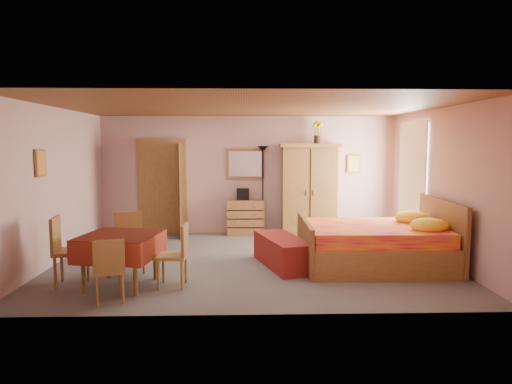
{
  "coord_description": "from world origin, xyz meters",
  "views": [
    {
      "loc": [
        -0.13,
        -7.65,
        1.99
      ],
      "look_at": [
        0.1,
        0.3,
        1.15
      ],
      "focal_mm": 32.0,
      "sensor_mm": 36.0,
      "label": 1
    }
  ],
  "objects_px": {
    "chest_of_drawers": "(246,217)",
    "stereo": "(243,194)",
    "bench": "(283,252)",
    "dining_table": "(121,260)",
    "wardrobe": "(309,190)",
    "floor_lamp": "(263,190)",
    "chair_south": "(109,269)",
    "wall_mirror": "(245,164)",
    "sunflower_vase": "(317,132)",
    "chair_east": "(172,255)",
    "chair_north": "(130,243)",
    "chair_west": "(71,251)",
    "bed": "(373,233)"
  },
  "relations": [
    {
      "from": "sunflower_vase",
      "to": "chair_west",
      "type": "bearing_deg",
      "value": -138.72
    },
    {
      "from": "chair_north",
      "to": "sunflower_vase",
      "type": "bearing_deg",
      "value": -160.97
    },
    {
      "from": "chest_of_drawers",
      "to": "stereo",
      "type": "bearing_deg",
      "value": 147.8
    },
    {
      "from": "wall_mirror",
      "to": "dining_table",
      "type": "xyz_separation_m",
      "value": [
        -1.77,
        -3.85,
        -1.18
      ]
    },
    {
      "from": "chest_of_drawers",
      "to": "dining_table",
      "type": "height_order",
      "value": "chest_of_drawers"
    },
    {
      "from": "wall_mirror",
      "to": "chair_west",
      "type": "distance_m",
      "value": 4.64
    },
    {
      "from": "stereo",
      "to": "dining_table",
      "type": "xyz_separation_m",
      "value": [
        -1.71,
        -3.67,
        -0.52
      ]
    },
    {
      "from": "wall_mirror",
      "to": "floor_lamp",
      "type": "distance_m",
      "value": 0.71
    },
    {
      "from": "floor_lamp",
      "to": "stereo",
      "type": "bearing_deg",
      "value": -177.96
    },
    {
      "from": "chest_of_drawers",
      "to": "chair_east",
      "type": "relative_size",
      "value": 0.92
    },
    {
      "from": "bed",
      "to": "chest_of_drawers",
      "type": "bearing_deg",
      "value": 129.29
    },
    {
      "from": "chest_of_drawers",
      "to": "bed",
      "type": "xyz_separation_m",
      "value": [
        2.08,
        -2.64,
        0.16
      ]
    },
    {
      "from": "chest_of_drawers",
      "to": "dining_table",
      "type": "xyz_separation_m",
      "value": [
        -1.77,
        -3.64,
        -0.01
      ]
    },
    {
      "from": "wardrobe",
      "to": "bench",
      "type": "height_order",
      "value": "wardrobe"
    },
    {
      "from": "stereo",
      "to": "chair_north",
      "type": "xyz_separation_m",
      "value": [
        -1.75,
        -2.98,
        -0.43
      ]
    },
    {
      "from": "chair_south",
      "to": "chair_north",
      "type": "bearing_deg",
      "value": 72.48
    },
    {
      "from": "chair_west",
      "to": "floor_lamp",
      "type": "bearing_deg",
      "value": 133.76
    },
    {
      "from": "bed",
      "to": "chair_east",
      "type": "xyz_separation_m",
      "value": [
        -3.13,
        -1.02,
        -0.1
      ]
    },
    {
      "from": "floor_lamp",
      "to": "chair_south",
      "type": "bearing_deg",
      "value": -116.33
    },
    {
      "from": "bench",
      "to": "chair_east",
      "type": "xyz_separation_m",
      "value": [
        -1.64,
        -1.01,
        0.2
      ]
    },
    {
      "from": "chest_of_drawers",
      "to": "stereo",
      "type": "relative_size",
      "value": 3.0
    },
    {
      "from": "floor_lamp",
      "to": "bench",
      "type": "relative_size",
      "value": 1.35
    },
    {
      "from": "floor_lamp",
      "to": "dining_table",
      "type": "xyz_separation_m",
      "value": [
        -2.15,
        -3.69,
        -0.6
      ]
    },
    {
      "from": "wall_mirror",
      "to": "chair_north",
      "type": "xyz_separation_m",
      "value": [
        -1.81,
        -3.15,
        -1.09
      ]
    },
    {
      "from": "chair_north",
      "to": "floor_lamp",
      "type": "bearing_deg",
      "value": -147.96
    },
    {
      "from": "dining_table",
      "to": "chair_west",
      "type": "distance_m",
      "value": 0.72
    },
    {
      "from": "chest_of_drawers",
      "to": "wardrobe",
      "type": "distance_m",
      "value": 1.51
    },
    {
      "from": "wall_mirror",
      "to": "floor_lamp",
      "type": "xyz_separation_m",
      "value": [
        0.38,
        -0.15,
        -0.58
      ]
    },
    {
      "from": "bed",
      "to": "chair_north",
      "type": "relative_size",
      "value": 2.53
    },
    {
      "from": "stereo",
      "to": "bed",
      "type": "bearing_deg",
      "value": -51.41
    },
    {
      "from": "stereo",
      "to": "chair_west",
      "type": "relative_size",
      "value": 0.28
    },
    {
      "from": "chair_south",
      "to": "chair_west",
      "type": "height_order",
      "value": "chair_west"
    },
    {
      "from": "chest_of_drawers",
      "to": "chair_east",
      "type": "bearing_deg",
      "value": -105.28
    },
    {
      "from": "chest_of_drawers",
      "to": "chair_east",
      "type": "height_order",
      "value": "chair_east"
    },
    {
      "from": "chest_of_drawers",
      "to": "wall_mirror",
      "type": "bearing_deg",
      "value": 90.74
    },
    {
      "from": "bench",
      "to": "dining_table",
      "type": "distance_m",
      "value": 2.56
    },
    {
      "from": "bench",
      "to": "chair_east",
      "type": "bearing_deg",
      "value": -148.4
    },
    {
      "from": "dining_table",
      "to": "chair_south",
      "type": "height_order",
      "value": "chair_south"
    },
    {
      "from": "bench",
      "to": "dining_table",
      "type": "xyz_separation_m",
      "value": [
        -2.36,
        -0.98,
        0.13
      ]
    },
    {
      "from": "chair_east",
      "to": "chest_of_drawers",
      "type": "bearing_deg",
      "value": -13.48
    },
    {
      "from": "chest_of_drawers",
      "to": "floor_lamp",
      "type": "height_order",
      "value": "floor_lamp"
    },
    {
      "from": "bed",
      "to": "chair_north",
      "type": "distance_m",
      "value": 3.9
    },
    {
      "from": "wall_mirror",
      "to": "chair_south",
      "type": "height_order",
      "value": "wall_mirror"
    },
    {
      "from": "chest_of_drawers",
      "to": "dining_table",
      "type": "distance_m",
      "value": 4.04
    },
    {
      "from": "dining_table",
      "to": "chair_east",
      "type": "distance_m",
      "value": 0.72
    },
    {
      "from": "chair_east",
      "to": "bench",
      "type": "bearing_deg",
      "value": -55.86
    },
    {
      "from": "sunflower_vase",
      "to": "bench",
      "type": "relative_size",
      "value": 0.34
    },
    {
      "from": "wall_mirror",
      "to": "wardrobe",
      "type": "bearing_deg",
      "value": -13.29
    },
    {
      "from": "sunflower_vase",
      "to": "chair_west",
      "type": "relative_size",
      "value": 0.49
    },
    {
      "from": "bench",
      "to": "stereo",
      "type": "bearing_deg",
      "value": 103.49
    }
  ]
}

